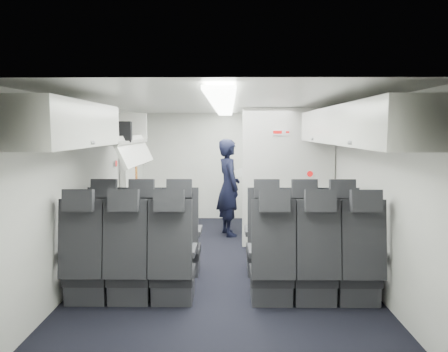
{
  "coord_description": "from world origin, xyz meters",
  "views": [
    {
      "loc": [
        0.07,
        -5.86,
        1.81
      ],
      "look_at": [
        0.0,
        0.4,
        1.15
      ],
      "focal_mm": 35.0,
      "sensor_mm": 36.0,
      "label": 1
    }
  ],
  "objects_px": {
    "seat_row_mid": "(222,265)",
    "boarding_door": "(129,180)",
    "carry_on_bag": "(114,132)",
    "galley_unit": "(273,174)",
    "flight_attendant": "(229,187)",
    "seat_row_front": "(223,243)"
  },
  "relations": [
    {
      "from": "seat_row_mid",
      "to": "boarding_door",
      "type": "xyz_separation_m",
      "value": [
        -1.64,
        2.99,
        0.55
      ]
    },
    {
      "from": "boarding_door",
      "to": "carry_on_bag",
      "type": "distance_m",
      "value": 2.18
    },
    {
      "from": "galley_unit",
      "to": "carry_on_bag",
      "type": "distance_m",
      "value": 4.0
    },
    {
      "from": "galley_unit",
      "to": "flight_attendant",
      "type": "height_order",
      "value": "galley_unit"
    },
    {
      "from": "seat_row_mid",
      "to": "carry_on_bag",
      "type": "height_order",
      "value": "carry_on_bag"
    },
    {
      "from": "galley_unit",
      "to": "carry_on_bag",
      "type": "relative_size",
      "value": 4.44
    },
    {
      "from": "seat_row_mid",
      "to": "boarding_door",
      "type": "bearing_deg",
      "value": 118.77
    },
    {
      "from": "seat_row_front",
      "to": "carry_on_bag",
      "type": "height_order",
      "value": "carry_on_bag"
    },
    {
      "from": "seat_row_front",
      "to": "carry_on_bag",
      "type": "xyz_separation_m",
      "value": [
        -1.36,
        0.1,
        1.39
      ]
    },
    {
      "from": "flight_attendant",
      "to": "seat_row_front",
      "type": "bearing_deg",
      "value": 160.68
    },
    {
      "from": "boarding_door",
      "to": "carry_on_bag",
      "type": "xyz_separation_m",
      "value": [
        0.28,
        -1.99,
        0.83
      ]
    },
    {
      "from": "seat_row_front",
      "to": "galley_unit",
      "type": "xyz_separation_m",
      "value": [
        0.95,
        3.25,
        0.55
      ]
    },
    {
      "from": "seat_row_front",
      "to": "carry_on_bag",
      "type": "bearing_deg",
      "value": 175.99
    },
    {
      "from": "seat_row_front",
      "to": "flight_attendant",
      "type": "xyz_separation_m",
      "value": [
        0.07,
        2.11,
        0.43
      ]
    },
    {
      "from": "seat_row_mid",
      "to": "galley_unit",
      "type": "xyz_separation_m",
      "value": [
        0.95,
        4.15,
        0.55
      ]
    },
    {
      "from": "galley_unit",
      "to": "carry_on_bag",
      "type": "height_order",
      "value": "carry_on_bag"
    },
    {
      "from": "galley_unit",
      "to": "flight_attendant",
      "type": "relative_size",
      "value": 1.14
    },
    {
      "from": "seat_row_front",
      "to": "galley_unit",
      "type": "height_order",
      "value": "galley_unit"
    },
    {
      "from": "flight_attendant",
      "to": "boarding_door",
      "type": "bearing_deg",
      "value": 73.33
    },
    {
      "from": "boarding_door",
      "to": "flight_attendant",
      "type": "distance_m",
      "value": 1.71
    },
    {
      "from": "seat_row_front",
      "to": "flight_attendant",
      "type": "relative_size",
      "value": 2.01
    },
    {
      "from": "seat_row_mid",
      "to": "carry_on_bag",
      "type": "xyz_separation_m",
      "value": [
        -1.36,
        1.0,
        1.39
      ]
    }
  ]
}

